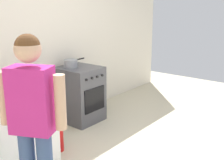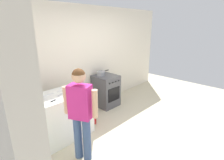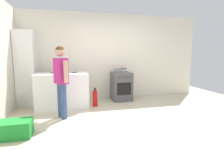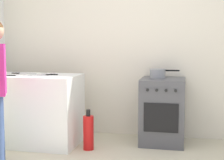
% 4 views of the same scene
% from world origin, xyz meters
% --- Properties ---
extents(back_wall, '(6.00, 0.10, 2.60)m').
position_xyz_m(back_wall, '(0.00, 1.95, 1.30)').
color(back_wall, silver).
rests_on(back_wall, ground).
extents(oven_left, '(0.56, 0.62, 0.85)m').
position_xyz_m(oven_left, '(0.35, 1.58, 0.43)').
color(oven_left, '#4C4C51').
rests_on(oven_left, ground).
extents(pot, '(0.39, 0.21, 0.12)m').
position_xyz_m(pot, '(0.27, 1.68, 0.91)').
color(pot, gray).
rests_on(pot, oven_left).
extents(knife_carving, '(0.31, 0.17, 0.01)m').
position_xyz_m(knife_carving, '(-1.15, 1.19, 0.90)').
color(knife_carving, silver).
rests_on(knife_carving, counter_unit).
extents(knife_utility, '(0.25, 0.10, 0.01)m').
position_xyz_m(knife_utility, '(-1.08, 1.29, 0.90)').
color(knife_utility, silver).
rests_on(knife_utility, counter_unit).
extents(person, '(0.33, 0.52, 1.55)m').
position_xyz_m(person, '(-1.33, 0.41, 0.91)').
color(person, '#384C7A').
rests_on(person, ground).
extents(fire_extinguisher, '(0.13, 0.13, 0.50)m').
position_xyz_m(fire_extinguisher, '(-0.52, 1.10, 0.22)').
color(fire_extinguisher, red).
rests_on(fire_extinguisher, ground).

